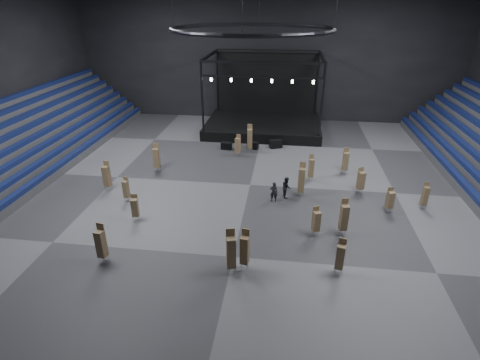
# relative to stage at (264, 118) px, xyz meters

# --- Properties ---
(floor) EXTENTS (50.00, 50.00, 0.00)m
(floor) POSITION_rel_stage_xyz_m (-0.00, -16.24, -1.45)
(floor) COLOR #535356
(floor) RESTS_ON ground
(wall_back) EXTENTS (50.00, 0.20, 18.00)m
(wall_back) POSITION_rel_stage_xyz_m (-0.00, 4.76, 7.55)
(wall_back) COLOR black
(wall_back) RESTS_ON ground
(wall_front) EXTENTS (50.00, 0.20, 18.00)m
(wall_front) POSITION_rel_stage_xyz_m (-0.00, -37.24, 7.55)
(wall_front) COLOR black
(wall_front) RESTS_ON ground
(bleachers_left) EXTENTS (7.20, 40.00, 6.40)m
(bleachers_left) POSITION_rel_stage_xyz_m (-22.94, -16.24, 0.28)
(bleachers_left) COLOR #454547
(bleachers_left) RESTS_ON floor
(stage) EXTENTS (14.00, 10.00, 9.20)m
(stage) POSITION_rel_stage_xyz_m (0.00, 0.00, 0.00)
(stage) COLOR black
(stage) RESTS_ON floor
(truss_ring) EXTENTS (12.30, 12.30, 5.15)m
(truss_ring) POSITION_rel_stage_xyz_m (-0.00, -16.24, 11.55)
(truss_ring) COLOR black
(truss_ring) RESTS_ON ceiling
(flight_case_left) EXTENTS (1.23, 0.69, 0.79)m
(flight_case_left) POSITION_rel_stage_xyz_m (-3.52, -7.76, -1.06)
(flight_case_left) COLOR black
(flight_case_left) RESTS_ON floor
(flight_case_mid) EXTENTS (1.32, 0.96, 0.79)m
(flight_case_mid) POSITION_rel_stage_xyz_m (-0.66, -7.23, -1.05)
(flight_case_mid) COLOR black
(flight_case_mid) RESTS_ON floor
(flight_case_right) EXTENTS (1.52, 1.19, 0.91)m
(flight_case_right) POSITION_rel_stage_xyz_m (1.87, -6.61, -1.00)
(flight_case_right) COLOR black
(flight_case_right) RESTS_ON floor
(chair_stack_0) EXTENTS (0.67, 0.67, 3.01)m
(chair_stack_0) POSITION_rel_stage_xyz_m (0.10, -28.22, 0.08)
(chair_stack_0) COLOR silver
(chair_stack_0) RESTS_ON floor
(chair_stack_1) EXTENTS (0.51, 0.51, 2.51)m
(chair_stack_1) POSITION_rel_stage_xyz_m (5.36, -14.59, -0.18)
(chair_stack_1) COLOR silver
(chair_stack_1) RESTS_ON floor
(chair_stack_2) EXTENTS (0.54, 0.54, 2.57)m
(chair_stack_2) POSITION_rel_stage_xyz_m (8.63, -12.69, -0.13)
(chair_stack_2) COLOR silver
(chair_stack_2) RESTS_ON floor
(chair_stack_3) EXTENTS (0.58, 0.58, 3.05)m
(chair_stack_3) POSITION_rel_stage_xyz_m (4.43, -17.77, 0.09)
(chair_stack_3) COLOR silver
(chair_stack_3) RESTS_ON floor
(chair_stack_4) EXTENTS (0.57, 0.57, 2.75)m
(chair_stack_4) POSITION_rel_stage_xyz_m (0.86, -27.72, -0.05)
(chair_stack_4) COLOR silver
(chair_stack_4) RESTS_ON floor
(chair_stack_5) EXTENTS (0.60, 0.60, 2.42)m
(chair_stack_5) POSITION_rel_stage_xyz_m (6.55, -27.47, -0.19)
(chair_stack_5) COLOR silver
(chair_stack_5) RESTS_ON floor
(chair_stack_6) EXTENTS (0.62, 0.62, 2.82)m
(chair_stack_6) POSITION_rel_stage_xyz_m (-9.17, -14.46, 0.01)
(chair_stack_6) COLOR silver
(chair_stack_6) RESTS_ON floor
(chair_stack_7) EXTENTS (0.60, 0.60, 2.71)m
(chair_stack_7) POSITION_rel_stage_xyz_m (-12.09, -18.86, -0.06)
(chair_stack_7) COLOR silver
(chair_stack_7) RESTS_ON floor
(chair_stack_8) EXTENTS (0.57, 0.57, 2.14)m
(chair_stack_8) POSITION_rel_stage_xyz_m (-7.86, -23.26, -0.31)
(chair_stack_8) COLOR silver
(chair_stack_8) RESTS_ON floor
(chair_stack_9) EXTENTS (0.47, 0.47, 2.29)m
(chair_stack_9) POSITION_rel_stage_xyz_m (14.00, -18.68, -0.28)
(chair_stack_9) COLOR silver
(chair_stack_9) RESTS_ON floor
(chair_stack_10) EXTENTS (0.62, 0.62, 2.35)m
(chair_stack_10) POSITION_rel_stage_xyz_m (-2.02, -9.56, -0.22)
(chair_stack_10) COLOR silver
(chair_stack_10) RESTS_ON floor
(chair_stack_11) EXTENTS (0.58, 0.58, 2.74)m
(chair_stack_11) POSITION_rel_stage_xyz_m (-8.06, -28.22, -0.05)
(chair_stack_11) COLOR silver
(chair_stack_11) RESTS_ON floor
(chair_stack_12) EXTENTS (0.60, 0.60, 2.79)m
(chair_stack_12) POSITION_rel_stage_xyz_m (7.25, -23.16, -0.03)
(chair_stack_12) COLOR silver
(chair_stack_12) RESTS_ON floor
(chair_stack_13) EXTENTS (0.60, 0.60, 3.08)m
(chair_stack_13) POSITION_rel_stage_xyz_m (-0.90, -8.22, 0.11)
(chair_stack_13) COLOR silver
(chair_stack_13) RESTS_ON floor
(chair_stack_14) EXTENTS (0.48, 0.48, 2.14)m
(chair_stack_14) POSITION_rel_stage_xyz_m (-9.73, -20.46, -0.34)
(chair_stack_14) COLOR silver
(chair_stack_14) RESTS_ON floor
(chair_stack_15) EXTENTS (0.68, 0.68, 2.35)m
(chair_stack_15) POSITION_rel_stage_xyz_m (9.44, -16.61, -0.21)
(chair_stack_15) COLOR silver
(chair_stack_15) RESTS_ON floor
(chair_stack_16) EXTENTS (0.63, 0.63, 2.24)m
(chair_stack_16) POSITION_rel_stage_xyz_m (5.35, -23.53, -0.27)
(chair_stack_16) COLOR silver
(chair_stack_16) RESTS_ON floor
(chair_stack_17) EXTENTS (0.62, 0.62, 2.10)m
(chair_stack_17) POSITION_rel_stage_xyz_m (11.17, -19.58, -0.33)
(chair_stack_17) COLOR silver
(chair_stack_17) RESTS_ON floor
(man_center) EXTENTS (0.68, 0.49, 1.74)m
(man_center) POSITION_rel_stage_xyz_m (2.21, -18.98, -0.58)
(man_center) COLOR black
(man_center) RESTS_ON floor
(crew_member) EXTENTS (0.85, 1.00, 1.79)m
(crew_member) POSITION_rel_stage_xyz_m (3.22, -18.05, -0.55)
(crew_member) COLOR black
(crew_member) RESTS_ON floor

